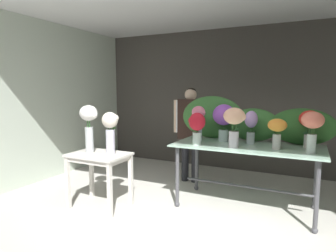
% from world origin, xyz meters
% --- Properties ---
extents(ground_plane, '(7.86, 7.86, 0.00)m').
position_xyz_m(ground_plane, '(0.00, 1.79, 0.00)').
color(ground_plane, silver).
extents(wall_back, '(5.87, 0.12, 2.71)m').
position_xyz_m(wall_back, '(0.00, 3.57, 1.36)').
color(wall_back, '#4C4742').
rests_on(wall_back, ground).
extents(wall_left, '(0.12, 3.69, 2.71)m').
position_xyz_m(wall_left, '(-2.93, 1.79, 1.36)').
color(wall_left, silver).
rests_on(wall_left, ground).
extents(display_table_glass, '(1.85, 0.93, 0.85)m').
position_xyz_m(display_table_glass, '(0.49, 1.71, 0.72)').
color(display_table_glass, '#ABD4BD').
rests_on(display_table_glass, ground).
extents(side_table_white, '(0.76, 0.54, 0.72)m').
position_xyz_m(side_table_white, '(-1.26, 0.90, 0.62)').
color(side_table_white, silver).
rests_on(side_table_white, ground).
extents(florist, '(0.61, 0.24, 1.58)m').
position_xyz_m(florist, '(-0.59, 2.42, 0.98)').
color(florist, '#232328').
rests_on(florist, ground).
extents(foliage_backdrop, '(2.09, 0.30, 0.62)m').
position_xyz_m(foliage_backdrop, '(0.46, 2.06, 1.11)').
color(foliage_backdrop, '#387033').
rests_on(foliage_backdrop, display_table_glass).
extents(vase_rosy_stock, '(0.20, 0.19, 0.49)m').
position_xyz_m(vase_rosy_stock, '(-0.19, 1.74, 1.14)').
color(vase_rosy_stock, silver).
rests_on(vase_rosy_stock, display_table_glass).
extents(vase_violet_roses, '(0.30, 0.30, 0.51)m').
position_xyz_m(vase_violet_roses, '(0.14, 1.85, 1.18)').
color(vase_violet_roses, silver).
rests_on(vase_violet_roses, display_table_glass).
extents(vase_sunset_hydrangea, '(0.22, 0.22, 0.37)m').
position_xyz_m(vase_sunset_hydrangea, '(0.86, 1.61, 1.09)').
color(vase_sunset_hydrangea, silver).
rests_on(vase_sunset_hydrangea, display_table_glass).
extents(vase_coral_ranunculus, '(0.24, 0.24, 0.47)m').
position_xyz_m(vase_coral_ranunculus, '(1.23, 1.53, 1.16)').
color(vase_coral_ranunculus, silver).
rests_on(vase_coral_ranunculus, display_table_glass).
extents(vase_peach_carnations, '(0.29, 0.26, 0.50)m').
position_xyz_m(vase_peach_carnations, '(0.37, 1.48, 1.17)').
color(vase_peach_carnations, silver).
rests_on(vase_peach_carnations, display_table_glass).
extents(vase_crimson_lilies, '(0.24, 0.21, 0.42)m').
position_xyz_m(vase_crimson_lilies, '(-0.11, 1.46, 1.10)').
color(vase_crimson_lilies, silver).
rests_on(vase_crimson_lilies, display_table_glass).
extents(vase_lilac_dahlias, '(0.17, 0.17, 0.44)m').
position_xyz_m(vase_lilac_dahlias, '(0.52, 1.81, 1.10)').
color(vase_lilac_dahlias, silver).
rests_on(vase_lilac_dahlias, display_table_glass).
extents(vase_scarlet_tulips, '(0.25, 0.25, 0.46)m').
position_xyz_m(vase_scarlet_tulips, '(1.20, 1.88, 1.16)').
color(vase_scarlet_tulips, silver).
rests_on(vase_scarlet_tulips, display_table_glass).
extents(vase_white_roses_tall, '(0.26, 0.24, 0.63)m').
position_xyz_m(vase_white_roses_tall, '(-1.41, 0.90, 1.13)').
color(vase_white_roses_tall, silver).
rests_on(vase_white_roses_tall, side_table_white).
extents(vase_cream_lisianthus_tall, '(0.23, 0.21, 0.55)m').
position_xyz_m(vase_cream_lisianthus_tall, '(-1.11, 0.95, 1.06)').
color(vase_cream_lisianthus_tall, silver).
rests_on(vase_cream_lisianthus_tall, side_table_white).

